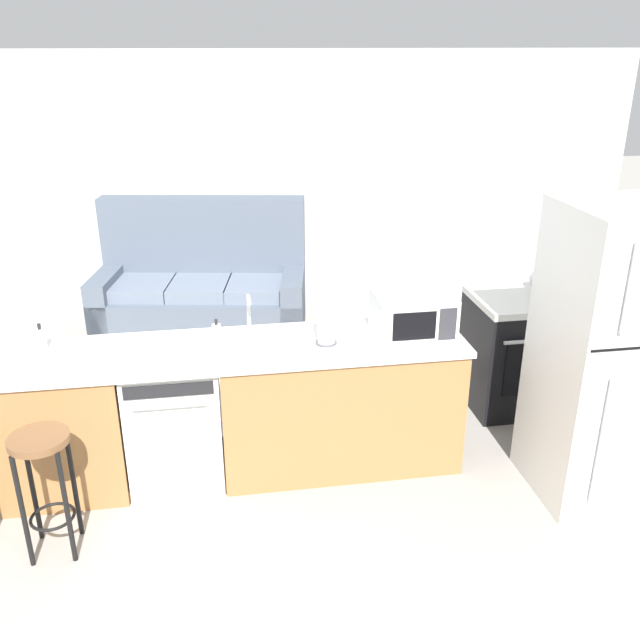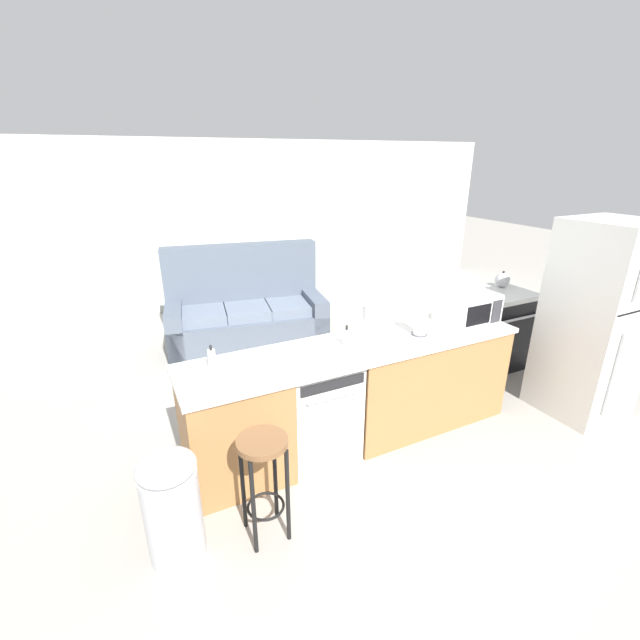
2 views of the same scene
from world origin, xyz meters
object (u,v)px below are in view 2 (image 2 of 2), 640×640
object	(u,v)px
stove_range	(494,328)
bar_stool	(264,467)
soap_bottle	(347,337)
dish_soap_bottle	(212,358)
trash_bin	(172,506)
couch	(246,313)
dishwasher	(316,407)
refrigerator	(595,321)
paper_towel_roll	(421,320)
kettle	(502,280)
microwave	(468,308)

from	to	relation	value
stove_range	bar_stool	bearing A→B (deg)	-160.23
stove_range	soap_bottle	world-z (taller)	soap_bottle
dish_soap_bottle	trash_bin	xyz separation A→B (m)	(-0.45, -0.67, -0.59)
soap_bottle	couch	size ratio (longest dim) A/B	0.08
trash_bin	dishwasher	bearing A→B (deg)	23.57
refrigerator	couch	distance (m)	3.94
soap_bottle	dish_soap_bottle	world-z (taller)	same
stove_range	trash_bin	bearing A→B (deg)	-164.21
stove_range	dish_soap_bottle	world-z (taller)	dish_soap_bottle
paper_towel_roll	trash_bin	bearing A→B (deg)	-167.45
dish_soap_bottle	trash_bin	world-z (taller)	dish_soap_bottle
soap_bottle	dish_soap_bottle	distance (m)	1.07
stove_range	bar_stool	distance (m)	3.47
stove_range	couch	size ratio (longest dim) A/B	0.42
kettle	trash_bin	distance (m)	4.21
dish_soap_bottle	kettle	world-z (taller)	kettle
dishwasher	bar_stool	world-z (taller)	dishwasher
dishwasher	bar_stool	size ratio (longest dim) A/B	1.14
stove_range	microwave	bearing A→B (deg)	-152.32
soap_bottle	kettle	size ratio (longest dim) A/B	0.86
paper_towel_roll	bar_stool	xyz separation A→B (m)	(-1.64, -0.58, -0.50)
dishwasher	dish_soap_bottle	distance (m)	0.96
dish_soap_bottle	trash_bin	distance (m)	1.00
kettle	couch	size ratio (longest dim) A/B	0.10
paper_towel_roll	soap_bottle	bearing A→B (deg)	173.27
refrigerator	couch	world-z (taller)	refrigerator
refrigerator	dish_soap_bottle	size ratio (longest dim) A/B	10.49
soap_bottle	kettle	distance (m)	2.55
bar_stool	kettle	bearing A→B (deg)	20.80
microwave	soap_bottle	xyz separation A→B (m)	(-1.25, 0.04, -0.07)
dishwasher	microwave	xyz separation A→B (m)	(1.55, -0.00, 0.62)
bar_stool	soap_bottle	bearing A→B (deg)	34.56
dish_soap_bottle	couch	xyz separation A→B (m)	(0.95, 2.38, -0.58)
dish_soap_bottle	bar_stool	bearing A→B (deg)	-82.11
dishwasher	kettle	xyz separation A→B (m)	(2.77, 0.68, 0.56)
dish_soap_bottle	refrigerator	bearing A→B (deg)	-11.54
stove_range	trash_bin	size ratio (longest dim) A/B	1.22
bar_stool	stove_range	bearing A→B (deg)	19.77
stove_range	kettle	xyz separation A→B (m)	(0.17, 0.13, 0.53)
bar_stool	couch	xyz separation A→B (m)	(0.85, 3.14, -0.14)
stove_range	bar_stool	world-z (taller)	stove_range
soap_bottle	dish_soap_bottle	xyz separation A→B (m)	(-1.07, 0.10, 0.00)
paper_towel_roll	soap_bottle	distance (m)	0.69
microwave	kettle	distance (m)	1.39
dishwasher	paper_towel_roll	distance (m)	1.16
couch	paper_towel_roll	bearing A→B (deg)	-72.73
stove_range	couch	world-z (taller)	couch
stove_range	refrigerator	distance (m)	1.19
soap_bottle	trash_bin	world-z (taller)	soap_bottle
paper_towel_roll	kettle	world-z (taller)	paper_towel_roll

